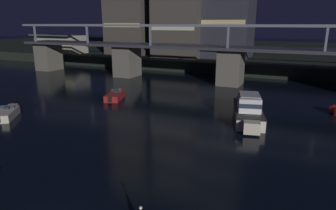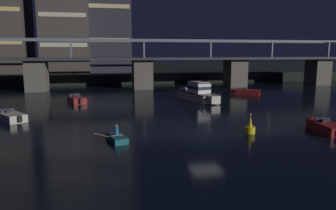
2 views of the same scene
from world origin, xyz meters
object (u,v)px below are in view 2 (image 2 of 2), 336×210
cabin_cruiser_near_left (198,93)px  speedboat_far_left (10,117)px  tower_west_tall (64,1)px  channel_buoy (250,128)px  speedboat_near_center (326,127)px  speedboat_mid_center (76,99)px  dinghy_with_paddler (117,138)px  speedboat_near_right (247,92)px  river_bridge (142,68)px

cabin_cruiser_near_left → speedboat_far_left: size_ratio=1.97×
tower_west_tall → channel_buoy: (19.87, -53.38, -17.75)m
tower_west_tall → speedboat_near_center: tower_west_tall is taller
speedboat_near_center → speedboat_mid_center: (-22.94, 22.52, 0.00)m
speedboat_mid_center → dinghy_with_paddler: size_ratio=1.84×
speedboat_near_right → river_bridge: bearing=141.9°
dinghy_with_paddler → channel_buoy: bearing=0.9°
tower_west_tall → speedboat_near_center: bearing=-63.7°
cabin_cruiser_near_left → dinghy_with_paddler: bearing=-122.8°
speedboat_near_center → speedboat_far_left: (-28.86, 11.11, 0.00)m
speedboat_near_center → speedboat_near_right: (4.49, 25.59, 0.00)m
speedboat_near_right → cabin_cruiser_near_left: bearing=-153.8°
speedboat_near_right → speedboat_far_left: size_ratio=0.99×
tower_west_tall → speedboat_near_right: 46.03m
speedboat_far_left → channel_buoy: (21.90, -10.26, 0.06)m
cabin_cruiser_near_left → dinghy_with_paddler: 23.77m
channel_buoy → speedboat_mid_center: bearing=126.4°
river_bridge → speedboat_far_left: (-17.42, -26.98, -3.59)m
speedboat_near_center → speedboat_mid_center: bearing=135.5°
speedboat_near_right → speedboat_mid_center: bearing=-173.6°
speedboat_near_center → tower_west_tall: bearing=116.3°
speedboat_near_center → river_bridge: bearing=106.7°
speedboat_near_right → dinghy_with_paddler: 33.89m
speedboat_near_center → speedboat_far_left: 30.92m
speedboat_near_center → dinghy_with_paddler: (-18.48, 0.67, -0.14)m
speedboat_far_left → channel_buoy: bearing=-25.1°
river_bridge → channel_buoy: bearing=-83.1°
river_bridge → speedboat_near_right: bearing=-38.1°
river_bridge → dinghy_with_paddler: 38.26m
speedboat_near_right → dinghy_with_paddler: dinghy_with_paddler is taller
river_bridge → speedboat_far_left: size_ratio=17.48×
river_bridge → dinghy_with_paddler: bearing=-100.7°
speedboat_far_left → channel_buoy: 24.18m
speedboat_mid_center → speedboat_near_right: bearing=6.4°
cabin_cruiser_near_left → speedboat_mid_center: 17.46m
tower_west_tall → channel_buoy: tower_west_tall is taller
dinghy_with_paddler → speedboat_mid_center: bearing=101.5°
channel_buoy → river_bridge: bearing=96.9°
river_bridge → speedboat_mid_center: bearing=-126.5°
speedboat_near_center → speedboat_mid_center: 32.15m
cabin_cruiser_near_left → speedboat_near_center: bearing=-74.8°
cabin_cruiser_near_left → speedboat_mid_center: (-17.34, 1.89, -0.64)m
speedboat_near_center → speedboat_far_left: size_ratio=1.10×
cabin_cruiser_near_left → channel_buoy: bearing=-93.9°
river_bridge → dinghy_with_paddler: (-7.05, -37.42, -3.73)m
speedboat_far_left → speedboat_mid_center: bearing=62.6°
tower_west_tall → speedboat_mid_center: (3.88, -31.71, -17.81)m
river_bridge → speedboat_near_right: 20.56m
speedboat_mid_center → channel_buoy: channel_buoy is taller
speedboat_near_right → dinghy_with_paddler: (-22.97, -24.92, -0.14)m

